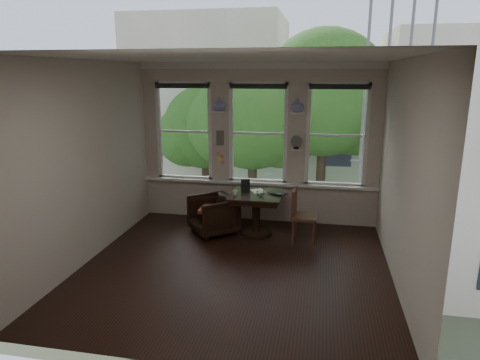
% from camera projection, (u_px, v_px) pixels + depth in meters
% --- Properties ---
extents(ground, '(4.50, 4.50, 0.00)m').
position_uv_depth(ground, '(235.00, 267.00, 6.35)').
color(ground, black).
rests_on(ground, ground).
extents(ceiling, '(4.50, 4.50, 0.00)m').
position_uv_depth(ceiling, '(234.00, 58.00, 5.62)').
color(ceiling, silver).
rests_on(ceiling, ground).
extents(wall_back, '(4.50, 0.00, 4.50)m').
position_uv_depth(wall_back, '(258.00, 144.00, 8.12)').
color(wall_back, '#C0B2A4').
rests_on(wall_back, ground).
extents(wall_front, '(4.50, 0.00, 4.50)m').
position_uv_depth(wall_front, '(184.00, 223.00, 3.84)').
color(wall_front, '#C0B2A4').
rests_on(wall_front, ground).
extents(wall_left, '(0.00, 4.50, 4.50)m').
position_uv_depth(wall_left, '(87.00, 163.00, 6.39)').
color(wall_left, '#C0B2A4').
rests_on(wall_left, ground).
extents(wall_right, '(0.00, 4.50, 4.50)m').
position_uv_depth(wall_right, '(403.00, 176.00, 5.57)').
color(wall_right, '#C0B2A4').
rests_on(wall_right, ground).
extents(window_left, '(1.10, 0.12, 1.90)m').
position_uv_depth(window_left, '(185.00, 131.00, 8.34)').
color(window_left, white).
rests_on(window_left, ground).
extents(window_center, '(1.10, 0.12, 1.90)m').
position_uv_depth(window_center, '(258.00, 133.00, 8.08)').
color(window_center, white).
rests_on(window_center, ground).
extents(window_right, '(1.10, 0.12, 1.90)m').
position_uv_depth(window_right, '(337.00, 135.00, 7.81)').
color(window_right, white).
rests_on(window_right, ground).
extents(shelf_left, '(0.26, 0.16, 0.03)m').
position_uv_depth(shelf_left, '(220.00, 112.00, 8.02)').
color(shelf_left, white).
rests_on(shelf_left, ground).
extents(shelf_right, '(0.26, 0.16, 0.03)m').
position_uv_depth(shelf_right, '(297.00, 113.00, 7.75)').
color(shelf_right, white).
rests_on(shelf_right, ground).
extents(intercom, '(0.14, 0.06, 0.28)m').
position_uv_depth(intercom, '(220.00, 138.00, 8.17)').
color(intercom, '#59544F').
rests_on(intercom, ground).
extents(sticky_notes, '(0.16, 0.01, 0.24)m').
position_uv_depth(sticky_notes, '(221.00, 156.00, 8.26)').
color(sticky_notes, pink).
rests_on(sticky_notes, ground).
extents(desk_fan, '(0.20, 0.20, 0.24)m').
position_uv_depth(desk_fan, '(296.00, 144.00, 7.87)').
color(desk_fan, '#59544F').
rests_on(desk_fan, ground).
extents(vase_left, '(0.24, 0.24, 0.25)m').
position_uv_depth(vase_left, '(219.00, 104.00, 7.98)').
color(vase_left, white).
rests_on(vase_left, shelf_left).
extents(vase_right, '(0.24, 0.24, 0.25)m').
position_uv_depth(vase_right, '(298.00, 105.00, 7.72)').
color(vase_right, white).
rests_on(vase_right, shelf_right).
extents(table, '(0.90, 0.90, 0.75)m').
position_uv_depth(table, '(256.00, 214.00, 7.58)').
color(table, black).
rests_on(table, ground).
extents(armchair_left, '(1.05, 1.04, 0.68)m').
position_uv_depth(armchair_left, '(213.00, 215.00, 7.63)').
color(armchair_left, black).
rests_on(armchair_left, ground).
extents(cushion_red, '(0.45, 0.45, 0.06)m').
position_uv_depth(cushion_red, '(213.00, 209.00, 7.61)').
color(cushion_red, maroon).
rests_on(cushion_red, armchair_left).
extents(side_chair_right, '(0.45, 0.45, 0.92)m').
position_uv_depth(side_chair_right, '(305.00, 216.00, 7.20)').
color(side_chair_right, '#442818').
rests_on(side_chair_right, ground).
extents(laptop, '(0.42, 0.36, 0.03)m').
position_uv_depth(laptop, '(276.00, 194.00, 7.40)').
color(laptop, black).
rests_on(laptop, table).
extents(mug, '(0.11, 0.11, 0.08)m').
position_uv_depth(mug, '(235.00, 193.00, 7.39)').
color(mug, white).
rests_on(mug, table).
extents(drinking_glass, '(0.14, 0.14, 0.11)m').
position_uv_depth(drinking_glass, '(260.00, 193.00, 7.32)').
color(drinking_glass, white).
rests_on(drinking_glass, table).
extents(tablet, '(0.17, 0.11, 0.22)m').
position_uv_depth(tablet, '(245.00, 185.00, 7.61)').
color(tablet, black).
rests_on(tablet, table).
extents(papers, '(0.33, 0.37, 0.00)m').
position_uv_depth(papers, '(258.00, 191.00, 7.65)').
color(papers, silver).
rests_on(papers, table).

